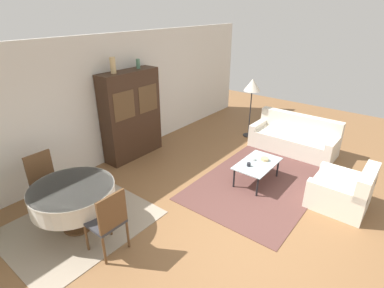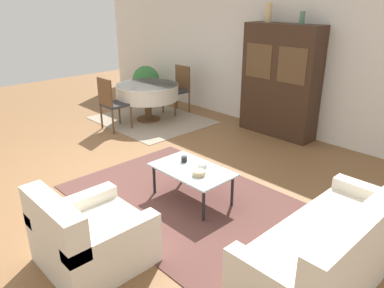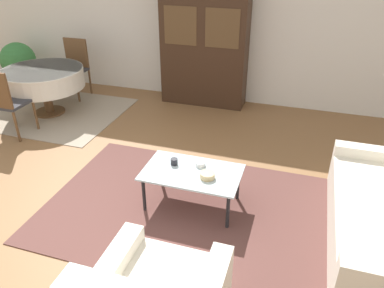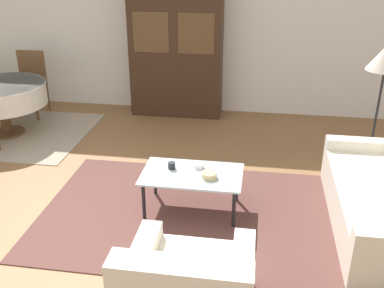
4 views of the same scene
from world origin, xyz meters
The scene contains 17 objects.
ground_plane centered at (0.00, 0.00, 0.00)m, with size 14.00×14.00×0.00m, color brown.
wall_back centered at (0.00, 3.63, 1.35)m, with size 10.00×0.06×2.70m.
area_rug centered at (1.21, 0.48, 0.01)m, with size 3.06×2.06×0.01m.
dining_rug centered at (-1.71, 2.19, 0.01)m, with size 2.19×1.82×0.01m.
couch centered at (3.07, 0.55, 0.29)m, with size 0.83×1.95×0.83m.
armchair centered at (1.40, -0.96, 0.29)m, with size 0.89×0.91×0.80m.
coffee_table centered at (1.19, 0.57, 0.39)m, with size 1.01×0.61×0.42m.
display_cabinet centered at (0.51, 3.37, 0.98)m, with size 1.40×0.43×1.96m.
dining_table centered at (-1.76, 2.14, 0.59)m, with size 1.25×1.25×0.74m.
dining_chair_near centered at (-1.76, 1.29, 0.57)m, with size 0.44×0.44×0.99m.
dining_chair_far centered at (-1.76, 2.99, 0.57)m, with size 0.44×0.44×0.99m.
cup centered at (0.97, 0.64, 0.46)m, with size 0.07×0.07×0.07m.
bowl centered at (1.37, 0.51, 0.45)m, with size 0.15×0.15×0.06m.
bowl_small centered at (1.24, 0.70, 0.45)m, with size 0.11×0.11×0.05m.
vase_tall centered at (0.16, 3.37, 2.12)m, with size 0.11×0.11×0.32m.
vase_short centered at (0.82, 3.37, 2.06)m, with size 0.08×0.08×0.20m.
potted_plant centered at (-3.02, 3.06, 0.49)m, with size 0.64×0.64×0.84m.
Camera 2 is at (4.18, -2.28, 2.39)m, focal length 35.00 mm.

